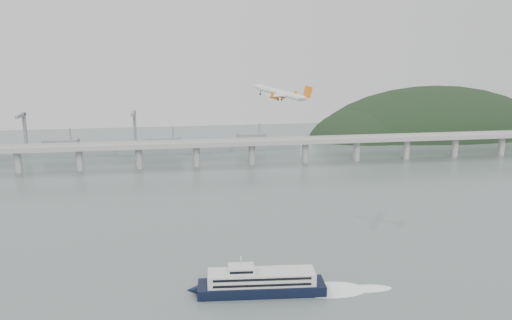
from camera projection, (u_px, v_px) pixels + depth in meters
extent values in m
plane|color=slate|center=(273.00, 250.00, 258.49)|extent=(900.00, 900.00, 0.00)
cube|color=#999996|center=(230.00, 143.00, 447.00)|extent=(800.00, 22.00, 2.20)
cube|color=#999996|center=(231.00, 143.00, 436.45)|extent=(800.00, 0.60, 1.80)
cube|color=#999996|center=(228.00, 139.00, 456.69)|extent=(800.00, 0.60, 1.80)
cylinder|color=#999996|center=(18.00, 162.00, 420.61)|extent=(6.00, 6.00, 21.00)
cylinder|color=#999996|center=(80.00, 160.00, 428.57)|extent=(6.00, 6.00, 21.00)
cylinder|color=#999996|center=(139.00, 158.00, 436.52)|extent=(6.00, 6.00, 21.00)
cylinder|color=#999996|center=(196.00, 156.00, 444.47)|extent=(6.00, 6.00, 21.00)
cylinder|color=#999996|center=(252.00, 154.00, 452.42)|extent=(6.00, 6.00, 21.00)
cylinder|color=#999996|center=(305.00, 152.00, 460.37)|extent=(6.00, 6.00, 21.00)
cylinder|color=#999996|center=(357.00, 151.00, 468.32)|extent=(6.00, 6.00, 21.00)
cylinder|color=#999996|center=(407.00, 149.00, 476.28)|extent=(6.00, 6.00, 21.00)
cylinder|color=#999996|center=(455.00, 147.00, 484.23)|extent=(6.00, 6.00, 21.00)
cylinder|color=#999996|center=(502.00, 146.00, 492.18)|extent=(6.00, 6.00, 21.00)
ellipsoid|color=black|center=(433.00, 148.00, 623.36)|extent=(320.00, 150.00, 156.00)
ellipsoid|color=black|center=(364.00, 147.00, 597.33)|extent=(140.00, 110.00, 96.00)
ellipsoid|color=black|center=(493.00, 150.00, 648.81)|extent=(220.00, 140.00, 120.00)
cube|color=slate|center=(72.00, 151.00, 494.03)|extent=(95.67, 20.15, 8.00)
cube|color=slate|center=(61.00, 143.00, 490.81)|extent=(33.90, 15.02, 8.00)
cylinder|color=slate|center=(70.00, 135.00, 490.62)|extent=(1.60, 1.60, 14.00)
cube|color=slate|center=(174.00, 149.00, 505.12)|extent=(110.55, 21.43, 8.00)
cube|color=slate|center=(162.00, 141.00, 501.66)|extent=(39.01, 16.73, 8.00)
cylinder|color=slate|center=(173.00, 133.00, 501.70)|extent=(1.60, 1.60, 14.00)
cube|color=slate|center=(259.00, 144.00, 529.07)|extent=(85.00, 13.60, 8.00)
cube|color=slate|center=(252.00, 137.00, 526.01)|extent=(29.75, 11.90, 8.00)
cylinder|color=slate|center=(259.00, 130.00, 525.65)|extent=(1.60, 1.60, 14.00)
cube|color=slate|center=(25.00, 132.00, 511.58)|extent=(3.00, 3.00, 40.00)
cube|color=slate|center=(21.00, 116.00, 498.10)|extent=(3.00, 28.00, 3.00)
cube|color=slate|center=(135.00, 129.00, 529.07)|extent=(3.00, 3.00, 40.00)
cube|color=slate|center=(133.00, 113.00, 515.59)|extent=(3.00, 28.00, 3.00)
cube|color=black|center=(261.00, 288.00, 212.70)|extent=(54.99, 17.79, 4.32)
cone|color=black|center=(193.00, 290.00, 210.62)|extent=(5.77, 4.79, 4.32)
cube|color=silver|center=(261.00, 277.00, 211.66)|extent=(46.19, 14.86, 5.40)
cube|color=black|center=(263.00, 280.00, 206.04)|extent=(40.92, 3.88, 1.08)
cube|color=black|center=(263.00, 286.00, 206.60)|extent=(40.92, 3.88, 1.08)
cube|color=black|center=(260.00, 269.00, 216.68)|extent=(40.92, 3.88, 1.08)
cube|color=black|center=(260.00, 274.00, 217.23)|extent=(40.92, 3.88, 1.08)
cube|color=silver|center=(241.00, 269.00, 210.17)|extent=(11.45, 8.51, 2.81)
cube|color=black|center=(241.00, 273.00, 206.43)|extent=(9.70, 1.01, 1.08)
cylinder|color=silver|center=(241.00, 261.00, 209.43)|extent=(0.59, 0.59, 4.32)
ellipsoid|color=white|center=(331.00, 290.00, 215.31)|extent=(32.41, 18.31, 0.22)
ellipsoid|color=white|center=(365.00, 289.00, 216.39)|extent=(23.95, 9.86, 0.22)
cylinder|color=white|center=(280.00, 93.00, 310.15)|extent=(25.96, 22.26, 10.06)
cone|color=white|center=(256.00, 86.00, 316.87)|extent=(6.37, 6.16, 4.73)
cone|color=white|center=(306.00, 99.00, 303.07)|extent=(7.20, 6.62, 4.95)
cube|color=white|center=(281.00, 95.00, 310.00)|extent=(25.72, 32.92, 3.36)
cube|color=white|center=(305.00, 97.00, 303.30)|extent=(10.33, 12.53, 1.64)
cube|color=orange|center=(308.00, 92.00, 301.97)|extent=(5.43, 3.68, 7.88)
cylinder|color=orange|center=(282.00, 96.00, 316.27)|extent=(5.41, 5.04, 3.39)
cylinder|color=black|center=(279.00, 95.00, 317.15)|extent=(2.19, 2.39, 2.51)
cube|color=white|center=(282.00, 95.00, 316.00)|extent=(2.54, 1.89, 1.84)
cylinder|color=orange|center=(274.00, 97.00, 305.76)|extent=(5.41, 5.04, 3.39)
cylinder|color=black|center=(271.00, 96.00, 306.64)|extent=(2.19, 2.39, 2.51)
cube|color=white|center=(275.00, 95.00, 305.48)|extent=(2.54, 1.89, 1.84)
cylinder|color=black|center=(282.00, 98.00, 312.98)|extent=(1.04, 0.75, 2.63)
cylinder|color=black|center=(282.00, 100.00, 313.28)|extent=(1.42, 1.13, 1.43)
cylinder|color=black|center=(278.00, 98.00, 308.01)|extent=(1.04, 0.75, 2.63)
cylinder|color=black|center=(278.00, 100.00, 308.31)|extent=(1.42, 1.13, 1.43)
cylinder|color=black|center=(261.00, 92.00, 315.96)|extent=(1.04, 0.75, 2.63)
cylinder|color=black|center=(260.00, 94.00, 316.26)|extent=(1.42, 1.13, 1.43)
cube|color=orange|center=(296.00, 93.00, 325.07)|extent=(2.00, 1.38, 2.90)
cube|color=orange|center=(272.00, 94.00, 292.58)|extent=(2.00, 1.38, 2.90)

